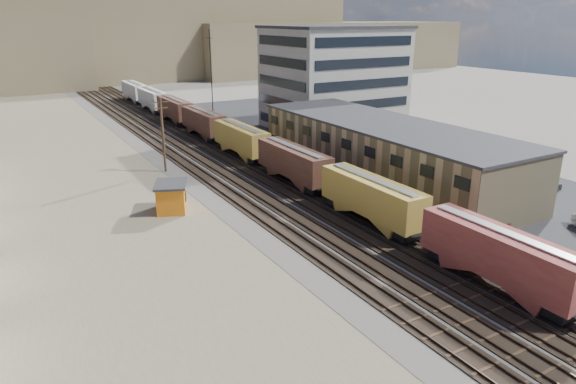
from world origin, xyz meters
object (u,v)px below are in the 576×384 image
maintenance_shed (172,197)px  parked_car_red (489,217)px  freight_train (221,129)px  utility_pole_north (163,133)px  parked_car_silver (543,184)px  parked_car_blue (371,147)px

maintenance_shed → parked_car_red: (26.24, -19.95, -0.80)m
freight_train → utility_pole_north: utility_pole_north is taller
utility_pole_north → maintenance_shed: 15.80m
maintenance_shed → parked_car_silver: maintenance_shed is taller
utility_pole_north → maintenance_shed: (-3.96, -14.84, -3.71)m
utility_pole_north → parked_car_silver: 48.27m
utility_pole_north → parked_car_blue: bearing=-10.2°
utility_pole_north → parked_car_blue: (30.87, -5.55, -4.51)m
parked_car_blue → parked_car_red: bearing=-141.4°
maintenance_shed → freight_train: bearing=56.4°
parked_car_blue → freight_train: bearing=105.7°
utility_pole_north → parked_car_red: size_ratio=2.14×
freight_train → parked_car_red: size_ratio=25.57×
freight_train → parked_car_blue: (18.57, -15.16, -2.00)m
parked_car_red → parked_car_blue: bearing=60.9°
utility_pole_north → parked_car_red: utility_pole_north is taller
parked_car_silver → maintenance_shed: bearing=75.1°
parked_car_red → parked_car_silver: 15.21m
freight_train → utility_pole_north: (-12.30, -9.61, 2.50)m
utility_pole_north → parked_car_silver: size_ratio=1.96×
parked_car_red → parked_car_blue: parked_car_red is taller
maintenance_shed → parked_car_silver: size_ratio=1.02×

